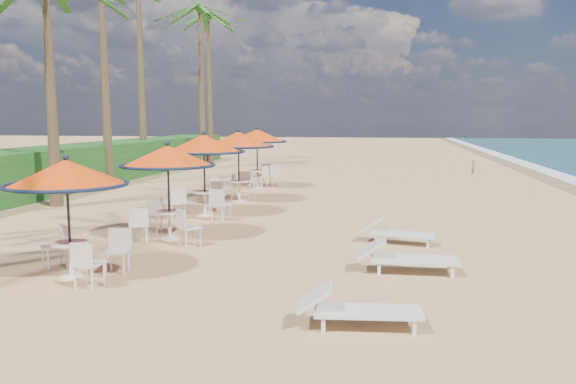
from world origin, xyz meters
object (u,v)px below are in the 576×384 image
(lounger_near, at_px, (355,308))
(station_3, at_px, (237,148))
(station_4, at_px, (259,143))
(lounger_far, at_px, (396,232))
(lounger_mid, at_px, (404,257))
(station_2, at_px, (204,154))
(station_0, at_px, (70,188))
(station_1, at_px, (166,168))

(lounger_near, bearing_deg, station_3, 106.67)
(station_4, distance_m, lounger_near, 16.83)
(lounger_far, bearing_deg, lounger_mid, -74.42)
(station_2, bearing_deg, lounger_far, -26.42)
(station_0, bearing_deg, station_2, 87.77)
(station_2, distance_m, station_3, 3.11)
(station_1, height_order, station_4, station_4)
(station_0, height_order, station_1, station_1)
(station_1, distance_m, station_4, 10.74)
(station_2, height_order, lounger_mid, station_2)
(station_2, xyz_separation_m, lounger_far, (5.80, -2.88, -1.63))
(station_2, distance_m, lounger_near, 10.18)
(station_2, xyz_separation_m, lounger_near, (5.16, -8.62, -1.62))
(station_2, relative_size, station_4, 0.99)
(lounger_near, bearing_deg, lounger_far, 77.35)
(lounger_mid, bearing_deg, station_2, 135.20)
(station_2, bearing_deg, station_1, -86.81)
(station_0, xyz_separation_m, lounger_far, (6.07, 4.07, -1.43))
(station_4, bearing_deg, station_2, -90.03)
(station_0, relative_size, lounger_near, 1.27)
(station_4, height_order, lounger_near, station_4)
(station_1, bearing_deg, station_4, 91.00)
(station_3, height_order, lounger_far, station_3)
(station_0, bearing_deg, station_1, 82.54)
(lounger_near, relative_size, lounger_far, 1.01)
(station_4, bearing_deg, lounger_far, -60.37)
(lounger_near, xyz_separation_m, lounger_mid, (0.77, 3.11, 0.03))
(station_0, distance_m, station_4, 14.26)
(station_0, distance_m, station_3, 10.06)
(station_2, bearing_deg, lounger_near, -59.10)
(lounger_mid, bearing_deg, station_0, -168.89)
(station_3, height_order, station_4, station_4)
(station_4, bearing_deg, station_3, -87.52)
(station_2, distance_m, station_4, 7.31)
(station_4, bearing_deg, station_1, -89.00)
(station_0, bearing_deg, lounger_far, 33.83)
(lounger_near, bearing_deg, station_2, 114.58)
(station_2, xyz_separation_m, station_4, (0.00, 7.31, 0.02))
(station_4, distance_m, lounger_far, 11.84)
(station_1, distance_m, lounger_far, 5.83)
(station_1, bearing_deg, station_3, 90.05)
(station_3, height_order, lounger_mid, station_3)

